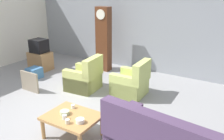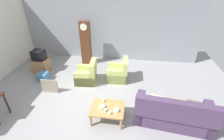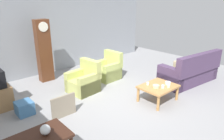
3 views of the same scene
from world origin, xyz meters
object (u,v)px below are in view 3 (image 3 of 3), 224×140
Objects in this scene: armchair_olive_far at (108,70)px; coffee_table_wood at (158,88)px; couch_floral at (190,72)px; glass_dome_cloche at (45,130)px; cup_white_porcelain at (148,84)px; cup_blue_rimmed at (163,86)px; bowl_white_stacked at (168,83)px; cup_cream_tall at (168,86)px; framed_picture_leaning at (64,106)px; grandfather_clock at (44,51)px; storage_box_blue at (25,108)px; bowl_shallow_green at (156,86)px; armchair_olive_near at (84,82)px.

coffee_table_wood is at bearing -92.37° from armchair_olive_far.
couch_floral is 14.64× the size of glass_dome_cloche.
cup_blue_rimmed is at bearing -70.83° from cup_white_porcelain.
cup_cream_tall is at bearing -142.36° from bowl_white_stacked.
glass_dome_cloche reaches higher than armchair_olive_far.
armchair_olive_far is at bearing 26.48° from framed_picture_leaning.
framed_picture_leaning is (-0.72, -2.43, -0.75)m from grandfather_clock.
couch_floral is 5.03m from storage_box_blue.
framed_picture_leaning reaches higher than bowl_white_stacked.
bowl_white_stacked reaches higher than bowl_shallow_green.
bowl_shallow_green is (-0.42, 0.08, -0.00)m from bowl_white_stacked.
framed_picture_leaning is at bearing -153.52° from armchair_olive_far.
grandfather_clock reaches higher than couch_floral.
storage_box_blue is 2.27m from glass_dome_cloche.
armchair_olive_near is 1.00× the size of armchair_olive_far.
glass_dome_cloche is (-0.39, -2.13, 0.70)m from storage_box_blue.
cup_blue_rimmed is (2.88, -1.86, 0.32)m from storage_box_blue.
storage_box_blue is at bearing 151.75° from cup_white_porcelain.
coffee_table_wood is at bearing -65.48° from grandfather_clock.
coffee_table_wood is 0.18m from bowl_shallow_green.
couch_floral is 12.66× the size of bowl_shallow_green.
armchair_olive_far is at bearing 90.32° from cup_cream_tall.
coffee_table_wood is at bearing 78.58° from cup_blue_rimmed.
grandfather_clock is 3.92m from cup_blue_rimmed.
couch_floral reaches higher than bowl_shallow_green.
grandfather_clock is at bearing 135.54° from couch_floral.
cup_white_porcelain is 0.90× the size of cup_blue_rimmed.
couch_floral reaches higher than coffee_table_wood.
coffee_table_wood is 0.19m from cup_blue_rimmed.
armchair_olive_far is at bearing 87.63° from coffee_table_wood.
armchair_olive_near is (-2.96, 1.74, -0.05)m from couch_floral.
bowl_white_stacked is at bearing -29.64° from storage_box_blue.
glass_dome_cloche is at bearing -142.77° from armchair_olive_far.
armchair_olive_far is 6.21× the size of bowl_white_stacked.
glass_dome_cloche is 3.21m from bowl_shallow_green.
armchair_olive_far is (1.21, 0.34, 0.00)m from armchair_olive_near.
framed_picture_leaning is 2.36m from bowl_shallow_green.
couch_floral is 27.37× the size of cup_blue_rimmed.
couch_floral reaches higher than storage_box_blue.
bowl_white_stacked is (0.17, 0.13, -0.00)m from cup_cream_tall.
cup_white_porcelain is 0.41m from cup_blue_rimmed.
bowl_white_stacked is at bearing -23.22° from framed_picture_leaning.
armchair_olive_far is 12.74× the size of cup_white_porcelain.
coffee_table_wood is 6.48× the size of bowl_white_stacked.
cup_blue_rimmed is at bearing -66.90° from grandfather_clock.
armchair_olive_far is 6.16× the size of glass_dome_cloche.
armchair_olive_near is at bearing 117.84° from bowl_shallow_green.
glass_dome_cloche is at bearing -100.42° from storage_box_blue.
armchair_olive_near is 2.27m from cup_blue_rimmed.
armchair_olive_near is 2.10m from bowl_shallow_green.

